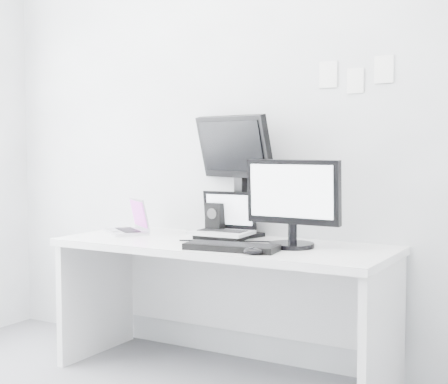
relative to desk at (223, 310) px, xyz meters
The scene contains 12 objects.
back_wall 1.05m from the desk, 90.00° to the left, with size 3.60×3.60×0.00m, color silver.
desk is the anchor object (origin of this frame).
macbook 0.82m from the desk, behind, with size 0.28×0.21×0.21m, color silver.
speaker 0.52m from the desk, 128.31° to the left, with size 0.10×0.10×0.19m, color black.
dell_laptop 0.51m from the desk, 123.39° to the left, with size 0.32×0.25×0.27m, color #B6B9BE.
rear_monitor 0.76m from the desk, 102.44° to the left, with size 0.52×0.19×0.70m, color black.
samsung_monitor 0.71m from the desk, ahead, with size 0.50×0.23×0.46m, color black.
keyboard 0.46m from the desk, 50.50° to the right, with size 0.46×0.16×0.03m, color black.
mouse 0.57m from the desk, 40.16° to the right, with size 0.10×0.06×0.03m, color black.
wall_note_0 1.38m from the desk, 37.40° to the left, with size 0.10×0.00×0.14m, color white.
wall_note_1 1.40m from the desk, 29.83° to the left, with size 0.09×0.00×0.13m, color white.
wall_note_2 1.51m from the desk, 24.64° to the left, with size 0.10×0.00×0.14m, color white.
Camera 1 is at (1.73, -1.75, 1.24)m, focal length 52.97 mm.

